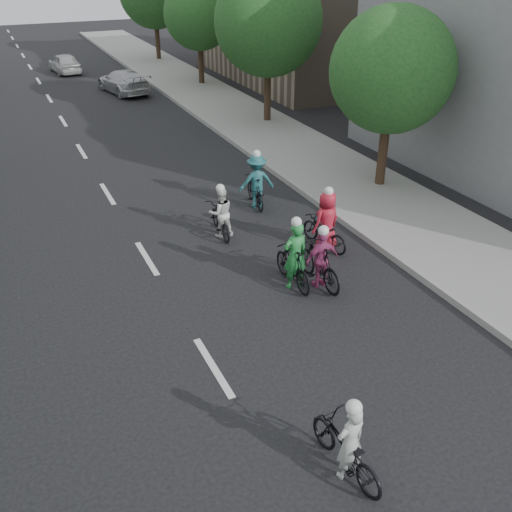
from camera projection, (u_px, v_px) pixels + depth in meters
ground at (213, 367)px, 11.54m from camera, size 120.00×120.00×0.00m
sidewalk_right at (311, 159)px, 22.40m from camera, size 4.00×80.00×0.15m
curb_right at (267, 166)px, 21.67m from camera, size 0.18×80.00×0.18m
bldg_se at (314, 9)px, 34.58m from camera, size 10.00×14.00×8.00m
tree_r_0 at (392, 71)px, 18.12m from camera, size 4.00×4.00×5.97m
tree_r_1 at (268, 21)px, 25.00m from camera, size 4.80×4.80×6.93m
tree_r_2 at (199, 14)px, 32.41m from camera, size 4.00×4.00×5.97m
cyclist_0 at (346, 448)px, 9.03m from camera, size 0.78×1.78×1.57m
cyclist_1 at (256, 185)px, 18.22m from camera, size 1.22×1.77×1.91m
cyclist_2 at (294, 262)px, 13.99m from camera, size 0.64×1.74×1.91m
cyclist_3 at (320, 262)px, 14.03m from camera, size 0.90×1.88×1.67m
cyclist_4 at (220, 217)px, 16.50m from camera, size 0.79×1.80×1.61m
cyclist_5 at (325, 227)px, 15.76m from camera, size 0.95×1.83×1.86m
follow_car_lead at (123, 81)px, 32.27m from camera, size 2.51×4.63×1.27m
follow_car_trail at (64, 63)px, 37.24m from camera, size 1.90×3.81×1.25m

